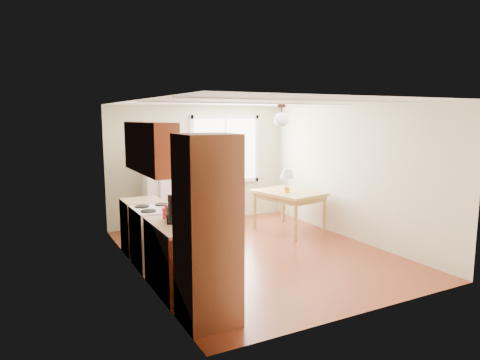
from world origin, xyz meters
TOP-DOWN VIEW (x-y plane):
  - room_shell at (0.00, 0.00)m, footprint 4.60×5.60m
  - kitchen_run at (-1.72, -0.63)m, footprint 0.65×3.40m
  - window_unit at (0.60, 2.47)m, footprint 1.64×0.05m
  - pendant_light at (0.70, 0.40)m, footprint 0.26×0.26m
  - refrigerator at (-0.97, 2.07)m, footprint 0.79×0.79m
  - bench at (0.10, 1.98)m, footprint 1.21×0.52m
  - dining_table at (1.26, 0.94)m, footprint 1.20×1.45m
  - chair at (0.32, 1.93)m, footprint 0.50×0.49m
  - table_lamp at (1.15, 0.86)m, footprint 0.27×0.27m
  - coffee_maker at (-1.72, -0.78)m, footprint 0.24×0.29m
  - kettle at (-1.74, -0.51)m, footprint 0.11×0.11m

SIDE VIEW (x-z plane):
  - bench at x=0.10m, z-range 0.21..0.76m
  - chair at x=0.32m, z-range 0.08..1.11m
  - dining_table at x=1.26m, z-range 0.30..1.10m
  - kitchen_run at x=-1.72m, z-range -0.26..1.94m
  - refrigerator at x=-0.97m, z-range 0.00..1.75m
  - kettle at x=-1.74m, z-range 0.88..1.08m
  - coffee_maker at x=-1.72m, z-range 0.85..1.24m
  - table_lamp at x=1.15m, z-range 0.91..1.38m
  - room_shell at x=0.00m, z-range -0.06..2.56m
  - window_unit at x=0.60m, z-range 0.79..2.31m
  - pendant_light at x=0.70m, z-range 2.04..2.44m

